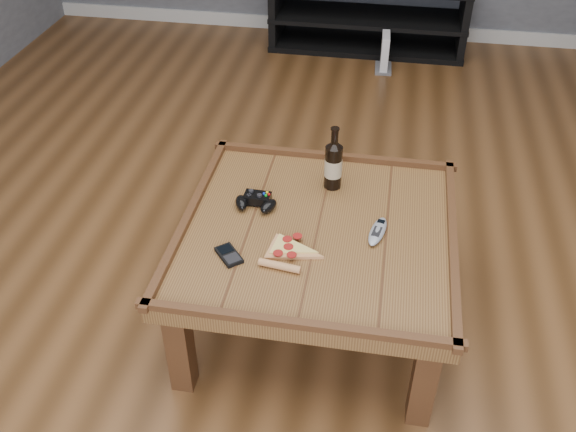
% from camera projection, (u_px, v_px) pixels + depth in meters
% --- Properties ---
extents(ground, '(6.00, 6.00, 0.00)m').
position_uv_depth(ground, '(315.00, 314.00, 2.63)').
color(ground, '#4B2E15').
rests_on(ground, ground).
extents(baseboard, '(5.00, 0.02, 0.10)m').
position_uv_depth(baseboard, '(369.00, 28.00, 4.92)').
color(baseboard, silver).
rests_on(baseboard, ground).
extents(coffee_table, '(1.03, 1.03, 0.48)m').
position_uv_depth(coffee_table, '(317.00, 241.00, 2.39)').
color(coffee_table, '#533217').
rests_on(coffee_table, ground).
extents(media_console, '(1.40, 0.45, 0.50)m').
position_uv_depth(media_console, '(368.00, 15.00, 4.62)').
color(media_console, black).
rests_on(media_console, ground).
extents(beer_bottle, '(0.07, 0.07, 0.27)m').
position_uv_depth(beer_bottle, '(333.00, 164.00, 2.50)').
color(beer_bottle, black).
rests_on(beer_bottle, coffee_table).
extents(game_controller, '(0.18, 0.12, 0.05)m').
position_uv_depth(game_controller, '(256.00, 202.00, 2.45)').
color(game_controller, black).
rests_on(game_controller, coffee_table).
extents(pizza_slice, '(0.20, 0.28, 0.03)m').
position_uv_depth(pizza_slice, '(287.00, 251.00, 2.24)').
color(pizza_slice, tan).
rests_on(pizza_slice, coffee_table).
extents(smartphone, '(0.12, 0.13, 0.02)m').
position_uv_depth(smartphone, '(229.00, 255.00, 2.23)').
color(smartphone, black).
rests_on(smartphone, coffee_table).
extents(remote_control, '(0.08, 0.18, 0.02)m').
position_uv_depth(remote_control, '(378.00, 231.00, 2.32)').
color(remote_control, '#8E929B').
rests_on(remote_control, coffee_table).
extents(game_console, '(0.12, 0.21, 0.25)m').
position_uv_depth(game_console, '(385.00, 54.00, 4.39)').
color(game_console, slate).
rests_on(game_console, ground).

